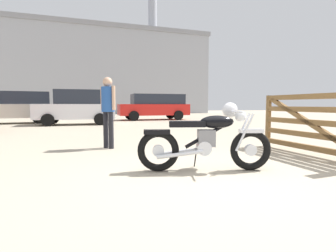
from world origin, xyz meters
TOP-DOWN VIEW (x-y plane):
  - ground_plane at (0.00, 0.00)m, footprint 80.00×80.00m
  - vintage_motorcycle at (0.01, 0.37)m, footprint 2.07×0.73m
  - timber_gate at (2.52, 0.80)m, footprint 0.41×2.54m
  - bystander at (-1.49, 2.84)m, footprint 0.33×0.36m
  - silver_sedan_mid at (-6.62, 12.36)m, footprint 4.94×2.60m
  - pale_sedan_back at (-3.02, 10.75)m, footprint 3.97×1.97m
  - white_estate_far at (1.69, 14.07)m, footprint 4.81×2.22m
  - industrial_building at (-1.26, 30.17)m, footprint 24.20×11.67m

SIDE VIEW (x-z plane):
  - ground_plane at x=0.00m, z-range 0.00..0.00m
  - vintage_motorcycle at x=0.01m, z-range -0.04..1.03m
  - timber_gate at x=2.52m, z-range -0.10..1.50m
  - pale_sedan_back at x=-3.02m, z-range 0.03..1.81m
  - silver_sedan_mid at x=-6.62m, z-range 0.07..1.81m
  - white_estate_far at x=1.69m, z-range 0.07..1.81m
  - bystander at x=-1.49m, z-range 0.19..1.85m
  - industrial_building at x=-1.26m, z-range -3.98..13.88m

